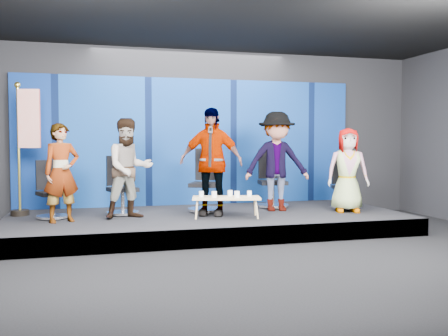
{
  "coord_description": "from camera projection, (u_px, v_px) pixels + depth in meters",
  "views": [
    {
      "loc": [
        -2.06,
        -6.21,
        1.6
      ],
      "look_at": [
        0.27,
        2.4,
        1.13
      ],
      "focal_mm": 40.0,
      "sensor_mm": 36.0,
      "label": 1
    }
  ],
  "objects": [
    {
      "name": "panelist_d",
      "position": [
        277.0,
        161.0,
        9.38
      ],
      "size": [
        1.29,
        0.86,
        1.86
      ],
      "primitive_type": "imported",
      "rotation": [
        0.0,
        0.0,
        -0.15
      ],
      "color": "black",
      "rests_on": "riser"
    },
    {
      "name": "ground",
      "position": [
        251.0,
        263.0,
        6.6
      ],
      "size": [
        10.0,
        10.0,
        0.0
      ],
      "primitive_type": "plane",
      "color": "black",
      "rests_on": "ground"
    },
    {
      "name": "chair_c",
      "position": [
        206.0,
        191.0,
        9.31
      ],
      "size": [
        0.88,
        0.88,
        1.17
      ],
      "rotation": [
        0.0,
        0.0,
        -0.43
      ],
      "color": "silver",
      "rests_on": "riser"
    },
    {
      "name": "panelist_b",
      "position": [
        129.0,
        168.0,
        8.44
      ],
      "size": [
        0.96,
        0.82,
        1.7
      ],
      "primitive_type": "imported",
      "rotation": [
        0.0,
        0.0,
        0.24
      ],
      "color": "black",
      "rests_on": "riser"
    },
    {
      "name": "room_walls",
      "position": [
        252.0,
        78.0,
        6.47
      ],
      "size": [
        10.02,
        8.02,
        3.51
      ],
      "color": "black",
      "rests_on": "ground"
    },
    {
      "name": "mug_e",
      "position": [
        249.0,
        193.0,
        8.66
      ],
      "size": [
        0.08,
        0.08,
        0.09
      ],
      "primitive_type": "cylinder",
      "color": "white",
      "rests_on": "coffee_table"
    },
    {
      "name": "mug_c",
      "position": [
        230.0,
        193.0,
        8.65
      ],
      "size": [
        0.09,
        0.09,
        0.1
      ],
      "primitive_type": "cylinder",
      "color": "white",
      "rests_on": "coffee_table"
    },
    {
      "name": "chair_a",
      "position": [
        52.0,
        199.0,
        8.47
      ],
      "size": [
        0.73,
        0.73,
        0.99
      ],
      "rotation": [
        0.0,
        0.0,
        0.4
      ],
      "color": "silver",
      "rests_on": "riser"
    },
    {
      "name": "mug_d",
      "position": [
        237.0,
        194.0,
        8.46
      ],
      "size": [
        0.09,
        0.09,
        0.11
      ],
      "primitive_type": "cylinder",
      "color": "white",
      "rests_on": "coffee_table"
    },
    {
      "name": "flag_stand",
      "position": [
        25.0,
        145.0,
        8.73
      ],
      "size": [
        0.53,
        0.31,
        2.35
      ],
      "rotation": [
        0.0,
        0.0,
        -0.2
      ],
      "color": "black",
      "rests_on": "riser"
    },
    {
      "name": "chair_e",
      "position": [
        344.0,
        192.0,
        9.74
      ],
      "size": [
        0.67,
        0.67,
        0.96
      ],
      "rotation": [
        0.0,
        0.0,
        -0.29
      ],
      "color": "silver",
      "rests_on": "riser"
    },
    {
      "name": "chair_b",
      "position": [
        122.0,
        195.0,
        8.92
      ],
      "size": [
        0.71,
        0.71,
        1.05
      ],
      "rotation": [
        0.0,
        0.0,
        0.24
      ],
      "color": "silver",
      "rests_on": "riser"
    },
    {
      "name": "panelist_c",
      "position": [
        211.0,
        162.0,
        8.79
      ],
      "size": [
        1.21,
        0.88,
        1.9
      ],
      "primitive_type": "imported",
      "rotation": [
        0.0,
        0.0,
        -0.43
      ],
      "color": "black",
      "rests_on": "riser"
    },
    {
      "name": "mug_a",
      "position": [
        201.0,
        194.0,
        8.58
      ],
      "size": [
        0.08,
        0.08,
        0.1
      ],
      "primitive_type": "cylinder",
      "color": "white",
      "rests_on": "coffee_table"
    },
    {
      "name": "mug_b",
      "position": [
        214.0,
        194.0,
        8.44
      ],
      "size": [
        0.09,
        0.09,
        0.11
      ],
      "primitive_type": "cylinder",
      "color": "white",
      "rests_on": "coffee_table"
    },
    {
      "name": "coffee_table",
      "position": [
        226.0,
        199.0,
        8.56
      ],
      "size": [
        1.24,
        0.75,
        0.36
      ],
      "rotation": [
        0.0,
        0.0,
        -0.24
      ],
      "color": "tan",
      "rests_on": "riser"
    },
    {
      "name": "chair_d",
      "position": [
        272.0,
        188.0,
        9.92
      ],
      "size": [
        0.74,
        0.74,
        1.15
      ],
      "rotation": [
        0.0,
        0.0,
        -0.15
      ],
      "color": "silver",
      "rests_on": "riser"
    },
    {
      "name": "panelist_e",
      "position": [
        348.0,
        170.0,
        9.22
      ],
      "size": [
        0.87,
        0.69,
        1.56
      ],
      "primitive_type": "imported",
      "rotation": [
        0.0,
        0.0,
        -0.29
      ],
      "color": "black",
      "rests_on": "riser"
    },
    {
      "name": "backdrop",
      "position": [
        192.0,
        142.0,
        10.33
      ],
      "size": [
        7.0,
        0.08,
        2.6
      ],
      "primitive_type": "cube",
      "color": "navy",
      "rests_on": "riser"
    },
    {
      "name": "riser",
      "position": [
        208.0,
        222.0,
        9.0
      ],
      "size": [
        7.0,
        3.0,
        0.3
      ],
      "primitive_type": "cube",
      "color": "black",
      "rests_on": "ground"
    },
    {
      "name": "panelist_a",
      "position": [
        62.0,
        173.0,
        8.04
      ],
      "size": [
        0.69,
        0.58,
        1.6
      ],
      "primitive_type": "imported",
      "rotation": [
        0.0,
        0.0,
        0.4
      ],
      "color": "black",
      "rests_on": "riser"
    }
  ]
}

